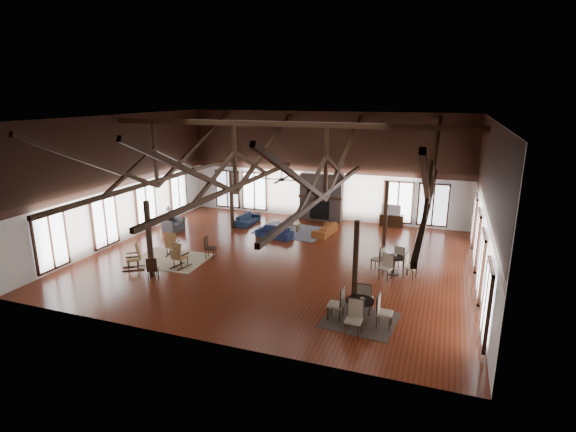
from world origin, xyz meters
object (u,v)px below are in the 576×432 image
(tv_console, at_px, (391,220))
(sofa_navy_front, at_px, (274,233))
(armchair, at_px, (173,225))
(cafe_table_near, at_px, (360,307))
(sofa_navy_left, at_px, (248,219))
(cafe_table_far, at_px, (394,262))
(coffee_table, at_px, (290,224))
(sofa_orange, at_px, (325,229))

(tv_console, bearing_deg, sofa_navy_front, -141.89)
(armchair, bearing_deg, cafe_table_near, -112.69)
(sofa_navy_left, bearing_deg, cafe_table_far, -115.83)
(armchair, bearing_deg, cafe_table_far, -92.39)
(cafe_table_near, relative_size, cafe_table_far, 1.07)
(armchair, bearing_deg, coffee_table, -61.95)
(sofa_navy_front, relative_size, cafe_table_far, 0.95)
(cafe_table_near, xyz_separation_m, tv_console, (-0.43, 11.16, -0.22))
(sofa_orange, distance_m, armchair, 7.91)
(sofa_navy_front, bearing_deg, cafe_table_far, -15.28)
(sofa_orange, distance_m, coffee_table, 1.91)
(cafe_table_far, bearing_deg, sofa_orange, 134.08)
(cafe_table_far, bearing_deg, sofa_navy_front, 156.46)
(sofa_orange, height_order, tv_console, tv_console)
(sofa_navy_front, bearing_deg, cafe_table_near, -43.19)
(sofa_navy_front, bearing_deg, tv_console, 46.37)
(sofa_navy_front, distance_m, tv_console, 6.62)
(sofa_orange, bearing_deg, sofa_navy_front, -51.82)
(sofa_navy_front, height_order, cafe_table_near, cafe_table_near)
(armchair, xyz_separation_m, tv_console, (10.61, 4.80, -0.02))
(sofa_navy_front, relative_size, sofa_navy_left, 0.98)
(sofa_navy_front, xyz_separation_m, tv_console, (5.21, 4.08, 0.05))
(sofa_orange, height_order, armchair, armchair)
(sofa_navy_left, height_order, cafe_table_near, cafe_table_near)
(cafe_table_far, bearing_deg, coffee_table, 144.59)
(cafe_table_near, height_order, tv_console, cafe_table_near)
(cafe_table_near, bearing_deg, sofa_navy_left, 131.76)
(coffee_table, relative_size, armchair, 1.12)
(coffee_table, bearing_deg, armchair, -146.92)
(sofa_navy_front, relative_size, coffee_table, 1.59)
(sofa_navy_left, xyz_separation_m, armchair, (-3.15, -2.49, 0.06))
(sofa_navy_front, distance_m, cafe_table_near, 9.05)
(sofa_navy_front, bearing_deg, sofa_navy_left, 150.19)
(cafe_table_near, bearing_deg, sofa_orange, 112.01)
(coffee_table, bearing_deg, sofa_navy_front, -90.12)
(sofa_navy_front, xyz_separation_m, armchair, (-5.41, -0.72, 0.07))
(armchair, bearing_deg, sofa_navy_left, -44.47)
(sofa_navy_left, height_order, coffee_table, sofa_navy_left)
(coffee_table, height_order, cafe_table_near, cafe_table_near)
(sofa_orange, xyz_separation_m, armchair, (-7.63, -2.08, 0.06))
(sofa_navy_front, height_order, tv_console, tv_console)
(sofa_navy_left, relative_size, cafe_table_far, 0.98)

